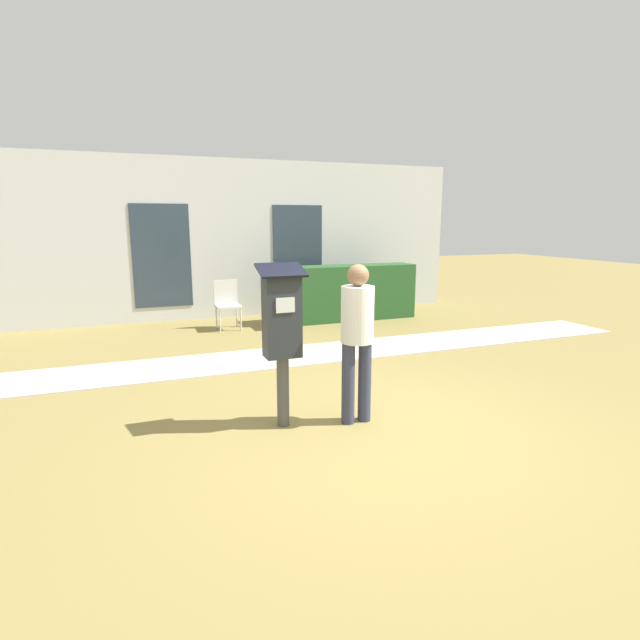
# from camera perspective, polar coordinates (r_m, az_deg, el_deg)

# --- Properties ---
(ground_plane) EXTENTS (40.00, 40.00, 0.00)m
(ground_plane) POSITION_cam_1_polar(r_m,az_deg,el_deg) (4.91, 5.60, -12.62)
(ground_plane) COLOR olive
(sidewalk) EXTENTS (12.00, 1.10, 0.02)m
(sidewalk) POSITION_cam_1_polar(r_m,az_deg,el_deg) (7.39, -4.30, -4.22)
(sidewalk) COLOR beige
(sidewalk) RESTS_ON ground
(building_facade) EXTENTS (10.00, 0.26, 3.20)m
(building_facade) POSITION_cam_1_polar(r_m,az_deg,el_deg) (10.56, -10.10, 9.05)
(building_facade) COLOR silver
(building_facade) RESTS_ON ground
(parking_meter) EXTENTS (0.44, 0.31, 1.59)m
(parking_meter) POSITION_cam_1_polar(r_m,az_deg,el_deg) (4.74, -4.37, -0.49)
(parking_meter) COLOR #4C4C4C
(parking_meter) RESTS_ON ground
(person_standing) EXTENTS (0.32, 0.32, 1.58)m
(person_standing) POSITION_cam_1_polar(r_m,az_deg,el_deg) (4.85, 4.27, -1.30)
(person_standing) COLOR #333851
(person_standing) RESTS_ON ground
(outdoor_chair_left) EXTENTS (0.44, 0.44, 0.90)m
(outdoor_chair_left) POSITION_cam_1_polar(r_m,az_deg,el_deg) (9.39, -10.59, 2.21)
(outdoor_chair_left) COLOR silver
(outdoor_chair_left) RESTS_ON ground
(outdoor_chair_middle) EXTENTS (0.44, 0.44, 0.90)m
(outdoor_chair_middle) POSITION_cam_1_polar(r_m,az_deg,el_deg) (9.39, -4.35, 2.38)
(outdoor_chair_middle) COLOR silver
(outdoor_chair_middle) RESTS_ON ground
(hedge_row) EXTENTS (2.70, 0.60, 1.10)m
(hedge_row) POSITION_cam_1_polar(r_m,az_deg,el_deg) (10.12, 3.42, 3.16)
(hedge_row) COLOR #285628
(hedge_row) RESTS_ON ground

